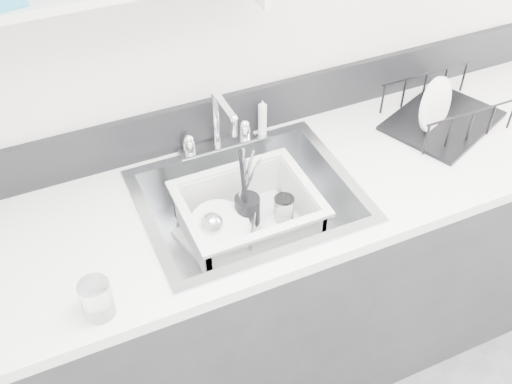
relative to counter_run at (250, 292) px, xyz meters
name	(u,v)px	position (x,y,z in m)	size (l,w,h in m)	color
counter_run	(250,292)	(0.00, 0.00, 0.00)	(3.20, 0.62, 0.92)	#242427
backsplash	(212,120)	(0.00, 0.30, 0.54)	(3.20, 0.02, 0.16)	black
sink	(249,218)	(0.00, 0.00, 0.37)	(0.64, 0.52, 0.20)	silver
faucet	(218,134)	(0.00, 0.25, 0.52)	(0.26, 0.18, 0.23)	silver
side_sprayer	(262,118)	(0.16, 0.25, 0.53)	(0.03, 0.03, 0.14)	silver
wash_tub	(248,216)	(0.00, 0.01, 0.37)	(0.41, 0.33, 0.16)	silver
plate_stack	(223,233)	(-0.09, 0.01, 0.33)	(0.23, 0.23, 0.09)	white
utensil_cup	(247,208)	(0.01, 0.04, 0.37)	(0.08, 0.08, 0.27)	black
ladle	(236,230)	(-0.05, -0.01, 0.35)	(0.29, 0.11, 0.08)	silver
tumbler_in_tub	(284,210)	(0.12, 0.00, 0.35)	(0.07, 0.07, 0.09)	white
tumbler_counter	(97,299)	(-0.50, -0.23, 0.51)	(0.08, 0.08, 0.11)	white
dish_rack	(446,106)	(0.75, 0.07, 0.53)	(0.38, 0.28, 0.13)	black
bowl_small	(278,230)	(0.08, -0.05, 0.32)	(0.11, 0.11, 0.03)	white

